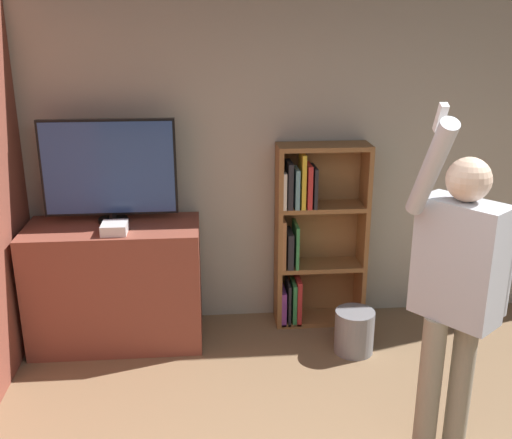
{
  "coord_description": "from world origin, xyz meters",
  "views": [
    {
      "loc": [
        -0.61,
        -1.69,
        2.4
      ],
      "look_at": [
        -0.31,
        1.79,
        1.23
      ],
      "focal_mm": 42.0,
      "sensor_mm": 36.0,
      "label": 1
    }
  ],
  "objects_px": {
    "person": "(457,284)",
    "waste_bin": "(354,331)",
    "game_console": "(115,228)",
    "television": "(109,170)",
    "bookshelf": "(312,236)"
  },
  "relations": [
    {
      "from": "person",
      "to": "waste_bin",
      "type": "xyz_separation_m",
      "value": [
        -0.23,
        1.14,
        -0.91
      ]
    },
    {
      "from": "person",
      "to": "waste_bin",
      "type": "distance_m",
      "value": 1.47
    },
    {
      "from": "game_console",
      "to": "waste_bin",
      "type": "bearing_deg",
      "value": -5.81
    },
    {
      "from": "television",
      "to": "person",
      "type": "height_order",
      "value": "person"
    },
    {
      "from": "bookshelf",
      "to": "waste_bin",
      "type": "bearing_deg",
      "value": -64.79
    },
    {
      "from": "game_console",
      "to": "waste_bin",
      "type": "height_order",
      "value": "game_console"
    },
    {
      "from": "game_console",
      "to": "waste_bin",
      "type": "xyz_separation_m",
      "value": [
        1.75,
        -0.18,
        -0.82
      ]
    },
    {
      "from": "television",
      "to": "bookshelf",
      "type": "bearing_deg",
      "value": 3.62
    },
    {
      "from": "game_console",
      "to": "waste_bin",
      "type": "distance_m",
      "value": 1.94
    },
    {
      "from": "television",
      "to": "game_console",
      "type": "distance_m",
      "value": 0.44
    },
    {
      "from": "game_console",
      "to": "bookshelf",
      "type": "bearing_deg",
      "value": 13.12
    },
    {
      "from": "bookshelf",
      "to": "game_console",
      "type": "bearing_deg",
      "value": -166.88
    },
    {
      "from": "waste_bin",
      "to": "bookshelf",
      "type": "bearing_deg",
      "value": 115.21
    },
    {
      "from": "game_console",
      "to": "person",
      "type": "relative_size",
      "value": 0.1
    },
    {
      "from": "television",
      "to": "bookshelf",
      "type": "relative_size",
      "value": 0.66
    }
  ]
}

